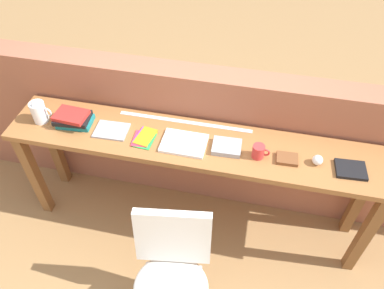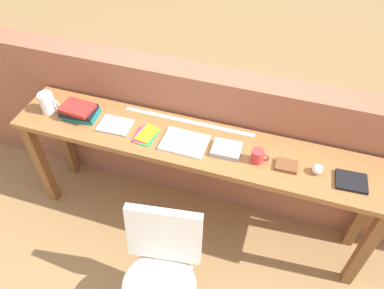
{
  "view_description": "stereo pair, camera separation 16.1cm",
  "coord_description": "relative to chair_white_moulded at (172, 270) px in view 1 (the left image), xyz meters",
  "views": [
    {
      "loc": [
        0.35,
        -1.37,
        2.59
      ],
      "look_at": [
        0.0,
        0.25,
        0.9
      ],
      "focal_mm": 35.0,
      "sensor_mm": 36.0,
      "label": 1
    },
    {
      "loc": [
        0.51,
        -1.33,
        2.59
      ],
      "look_at": [
        0.0,
        0.25,
        0.9
      ],
      "focal_mm": 35.0,
      "sensor_mm": 36.0,
      "label": 2
    }
  ],
  "objects": [
    {
      "name": "book_repair_rightmost",
      "position": [
        0.95,
        0.67,
        0.36
      ],
      "size": [
        0.19,
        0.16,
        0.02
      ],
      "primitive_type": "cube",
      "rotation": [
        0.0,
        0.0,
        0.06
      ],
      "color": "black",
      "rests_on": "sideboard"
    },
    {
      "name": "magazine_cycling",
      "position": [
        -0.58,
        0.7,
        0.36
      ],
      "size": [
        0.22,
        0.17,
        0.01
      ],
      "primitive_type": "cube",
      "rotation": [
        0.0,
        0.0,
        0.04
      ],
      "color": "#9E9EA3",
      "rests_on": "sideboard"
    },
    {
      "name": "sideboard",
      "position": [
        -0.02,
        0.72,
        0.21
      ],
      "size": [
        2.5,
        0.44,
        0.88
      ],
      "color": "#996033",
      "rests_on": "ground"
    },
    {
      "name": "book_grey_hardcover",
      "position": [
        0.19,
        0.7,
        0.37
      ],
      "size": [
        0.19,
        0.15,
        0.03
      ],
      "primitive_type": "cube",
      "rotation": [
        0.0,
        0.0,
        0.03
      ],
      "color": "#9E9EA3",
      "rests_on": "sideboard"
    },
    {
      "name": "pitcher_white",
      "position": [
        -1.08,
        0.69,
        0.43
      ],
      "size": [
        0.14,
        0.1,
        0.18
      ],
      "color": "white",
      "rests_on": "sideboard"
    },
    {
      "name": "ruler_metal_back_edge",
      "position": [
        -0.12,
        0.89,
        0.35
      ],
      "size": [
        0.92,
        0.03,
        0.0
      ],
      "primitive_type": "cube",
      "color": "silver",
      "rests_on": "sideboard"
    },
    {
      "name": "pamphlet_pile_colourful",
      "position": [
        -0.34,
        0.67,
        0.36
      ],
      "size": [
        0.14,
        0.2,
        0.01
      ],
      "color": "yellow",
      "rests_on": "sideboard"
    },
    {
      "name": "leather_journal_brown",
      "position": [
        0.57,
        0.68,
        0.37
      ],
      "size": [
        0.13,
        0.1,
        0.02
      ],
      "primitive_type": "cube",
      "rotation": [
        0.0,
        0.0,
        0.04
      ],
      "color": "brown",
      "rests_on": "sideboard"
    },
    {
      "name": "book_stack_leftmost",
      "position": [
        -0.85,
        0.71,
        0.4
      ],
      "size": [
        0.25,
        0.18,
        0.09
      ],
      "color": "#19757A",
      "rests_on": "sideboard"
    },
    {
      "name": "mug",
      "position": [
        0.39,
        0.67,
        0.4
      ],
      "size": [
        0.11,
        0.08,
        0.09
      ],
      "color": "red",
      "rests_on": "sideboard"
    },
    {
      "name": "sports_ball_small",
      "position": [
        0.75,
        0.69,
        0.39
      ],
      "size": [
        0.06,
        0.06,
        0.06
      ],
      "primitive_type": "sphere",
      "color": "silver",
      "rests_on": "sideboard"
    },
    {
      "name": "book_open_centre",
      "position": [
        -0.08,
        0.68,
        0.36
      ],
      "size": [
        0.29,
        0.21,
        0.02
      ],
      "primitive_type": "cube",
      "rotation": [
        0.0,
        0.0,
        -0.01
      ],
      "color": "white",
      "rests_on": "sideboard"
    },
    {
      "name": "ground_plane",
      "position": [
        -0.02,
        0.42,
        -0.53
      ],
      "size": [
        40.0,
        40.0,
        0.0
      ],
      "primitive_type": "plane",
      "color": "#9E7547"
    },
    {
      "name": "chair_white_moulded",
      "position": [
        0.0,
        0.0,
        0.0
      ],
      "size": [
        0.5,
        0.51,
        0.89
      ],
      "color": "silver",
      "rests_on": "ground"
    },
    {
      "name": "brick_wall_back",
      "position": [
        -0.02,
        1.06,
        0.07
      ],
      "size": [
        6.0,
        0.2,
        1.18
      ],
      "primitive_type": "cube",
      "color": "#9E5B42",
      "rests_on": "ground"
    }
  ]
}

